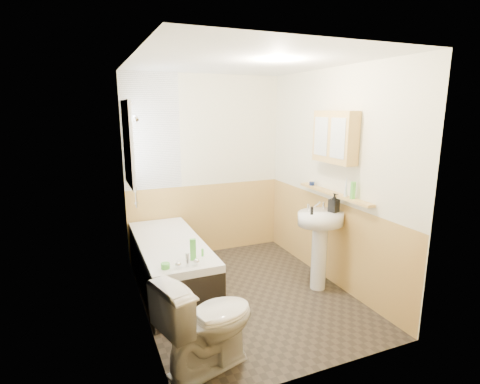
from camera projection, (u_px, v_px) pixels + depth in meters
name	position (u px, v px, depth m)	size (l,w,h in m)	color
floor	(245.00, 294.00, 4.23)	(2.80, 2.80, 0.00)	black
ceiling	(246.00, 61.00, 3.68)	(2.80, 2.80, 0.00)	white
wall_back	(205.00, 167.00, 5.22)	(2.20, 0.02, 2.50)	#F4EEC9
wall_front	(324.00, 222.00, 2.69)	(2.20, 0.02, 2.50)	#F4EEC9
wall_left	(138.00, 195.00, 3.54)	(0.02, 2.80, 2.50)	#F4EEC9
wall_right	(332.00, 178.00, 4.37)	(0.02, 2.80, 2.50)	#F4EEC9
wainscot_right	(327.00, 239.00, 4.53)	(0.01, 2.80, 1.00)	#DCB05A
wainscot_front	(317.00, 315.00, 2.87)	(2.20, 0.01, 1.00)	#DCB05A
wainscot_back	(207.00, 219.00, 5.37)	(2.20, 0.01, 1.00)	#DCB05A
tile_cladding_left	(140.00, 195.00, 3.54)	(0.01, 2.80, 2.50)	white
tile_return_back	(151.00, 132.00, 4.82)	(0.75, 0.01, 1.50)	white
window	(129.00, 144.00, 4.32)	(0.03, 0.79, 0.99)	white
bathtub	(171.00, 263.00, 4.32)	(0.70, 1.77, 0.71)	black
shower_riser	(134.00, 146.00, 4.07)	(0.10, 0.08, 1.19)	silver
toilet	(208.00, 322.00, 2.95)	(0.45, 0.81, 0.79)	white
sink	(320.00, 235.00, 4.23)	(0.54, 0.43, 1.03)	white
pine_shelf	(333.00, 194.00, 4.26)	(0.10, 1.25, 0.03)	#DCB05A
medicine_cabinet	(335.00, 137.00, 4.11)	(0.16, 0.63, 0.57)	#DCB05A
foam_can	(353.00, 190.00, 3.95)	(0.06, 0.06, 0.18)	#59C647
green_bottle	(346.00, 186.00, 4.05)	(0.04, 0.04, 0.22)	silver
black_jar	(312.00, 184.00, 4.65)	(0.07, 0.07, 0.04)	navy
soap_bottle	(334.00, 208.00, 4.17)	(0.10, 0.21, 0.10)	black
clear_bottle	(312.00, 211.00, 4.07)	(0.03, 0.03, 0.09)	black
blue_gel	(193.00, 250.00, 3.70)	(0.06, 0.04, 0.22)	#59C647
cream_jar	(165.00, 266.00, 3.52)	(0.08, 0.08, 0.05)	#59C647
orange_bottle	(202.00, 252.00, 3.81)	(0.03, 0.03, 0.08)	#59C647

